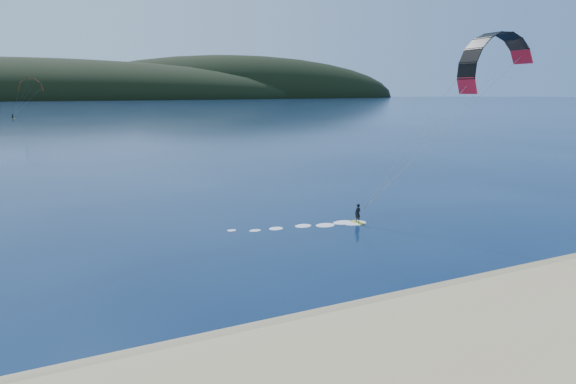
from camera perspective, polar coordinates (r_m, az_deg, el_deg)
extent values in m
cube|color=#8D7852|center=(21.04, -3.35, -17.22)|extent=(220.00, 2.50, 0.10)
ellipsoid|color=black|center=(733.98, -28.48, 9.91)|extent=(840.00, 280.00, 110.00)
ellipsoid|color=black|center=(817.38, -5.71, 11.38)|extent=(600.00, 240.00, 140.00)
cube|color=yellow|center=(38.08, 8.50, -3.70)|extent=(0.64, 1.28, 0.07)
imported|color=black|center=(37.87, 8.54, -2.56)|extent=(0.47, 0.62, 1.51)
cylinder|color=gray|center=(38.34, 16.72, 5.72)|extent=(0.02, 0.02, 14.62)
cube|color=yellow|center=(212.94, -30.58, 7.72)|extent=(1.37, 1.35, 0.08)
imported|color=black|center=(212.89, -30.61, 7.97)|extent=(1.10, 1.10, 1.79)
cylinder|color=gray|center=(209.67, -29.75, 9.51)|extent=(0.02, 0.02, 13.43)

